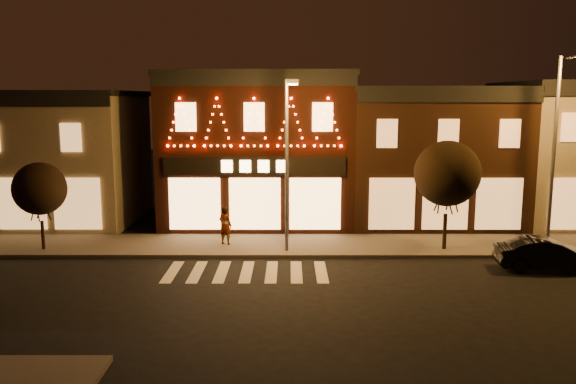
{
  "coord_description": "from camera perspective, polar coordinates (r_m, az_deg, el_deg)",
  "views": [
    {
      "loc": [
        1.71,
        -18.66,
        6.96
      ],
      "look_at": [
        1.66,
        4.0,
        3.27
      ],
      "focal_mm": 36.41,
      "sensor_mm": 36.0,
      "label": 1
    }
  ],
  "objects": [
    {
      "name": "streetlamp_mid",
      "position": [
        25.36,
        -0.04,
        3.9
      ],
      "size": [
        0.6,
        1.74,
        7.57
      ],
      "rotation": [
        0.0,
        0.0,
        -0.18
      ],
      "color": "#59595E",
      "rests_on": "sidewalk_far"
    },
    {
      "name": "pedestrian",
      "position": [
        27.39,
        -6.14,
        -3.27
      ],
      "size": [
        0.77,
        0.66,
        1.79
      ],
      "primitive_type": "imported",
      "rotation": [
        0.0,
        0.0,
        2.72
      ],
      "color": "gray",
      "rests_on": "sidewalk_far"
    },
    {
      "name": "building_left",
      "position": [
        35.96,
        -24.07,
        3.19
      ],
      "size": [
        12.2,
        8.28,
        7.3
      ],
      "color": "#796D56",
      "rests_on": "ground"
    },
    {
      "name": "building_pulp",
      "position": [
        32.8,
        -2.88,
        4.36
      ],
      "size": [
        10.2,
        8.34,
        8.3
      ],
      "color": "black",
      "rests_on": "ground"
    },
    {
      "name": "tree_right",
      "position": [
        26.94,
        15.29,
        1.75
      ],
      "size": [
        2.94,
        2.94,
        4.92
      ],
      "rotation": [
        0.0,
        0.0,
        0.23
      ],
      "color": "black",
      "rests_on": "sidewalk_far"
    },
    {
      "name": "streetlamp_right",
      "position": [
        28.64,
        24.9,
        4.88
      ],
      "size": [
        0.67,
        1.98,
        8.6
      ],
      "rotation": [
        0.0,
        0.0,
        -0.17
      ],
      "color": "#59595E",
      "rests_on": "sidewalk_far"
    },
    {
      "name": "dark_sedan",
      "position": [
        26.01,
        23.95,
        -5.58
      ],
      "size": [
        4.08,
        1.72,
        1.31
      ],
      "primitive_type": "imported",
      "rotation": [
        0.0,
        0.0,
        1.49
      ],
      "color": "black",
      "rests_on": "ground"
    },
    {
      "name": "tree_left",
      "position": [
        28.3,
        -23.09,
        0.29
      ],
      "size": [
        2.36,
        2.36,
        3.95
      ],
      "rotation": [
        0.0,
        0.0,
        0.14
      ],
      "color": "black",
      "rests_on": "sidewalk_far"
    },
    {
      "name": "ground",
      "position": [
        19.99,
        -4.89,
        -11.16
      ],
      "size": [
        120.0,
        120.0,
        0.0
      ],
      "primitive_type": "plane",
      "color": "black",
      "rests_on": "ground"
    },
    {
      "name": "sidewalk_far",
      "position": [
        27.54,
        0.72,
        -5.22
      ],
      "size": [
        44.0,
        4.0,
        0.15
      ],
      "primitive_type": "cube",
      "color": "#47423D",
      "rests_on": "ground"
    },
    {
      "name": "building_right_a",
      "position": [
        33.72,
        13.5,
        3.56
      ],
      "size": [
        9.2,
        8.28,
        7.5
      ],
      "color": "#361E13",
      "rests_on": "ground"
    }
  ]
}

